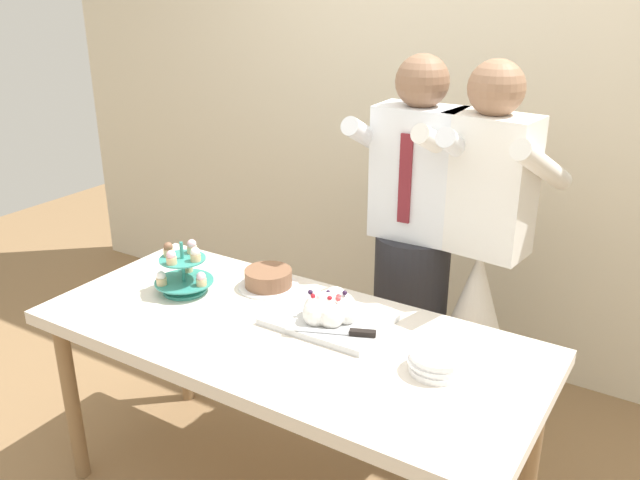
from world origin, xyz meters
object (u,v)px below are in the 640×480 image
main_cake_tray (329,311)px  person_groom (412,273)px  dessert_table (286,348)px  round_cake (268,279)px  person_bride (474,325)px  cupcake_stand (183,272)px  plate_stack (437,362)px

main_cake_tray → person_groom: person_groom is taller
dessert_table → round_cake: size_ratio=7.50×
person_bride → cupcake_stand: bearing=-144.3°
dessert_table → plate_stack: (0.55, 0.03, 0.11)m
person_groom → person_bride: same height
main_cake_tray → person_bride: person_bride is taller
round_cake → person_bride: bearing=34.5°
cupcake_stand → round_cake: 0.33m
main_cake_tray → person_bride: size_ratio=0.26×
dessert_table → cupcake_stand: (-0.51, 0.04, 0.16)m
dessert_table → plate_stack: bearing=3.6°
main_cake_tray → cupcake_stand: bearing=-171.8°
dessert_table → person_groom: bearing=78.6°
person_bride → round_cake: bearing=-145.5°
round_cake → person_bride: person_bride is taller
plate_stack → round_cake: bearing=165.2°
round_cake → person_groom: person_groom is taller
cupcake_stand → main_cake_tray: cupcake_stand is taller
person_bride → person_groom: bearing=178.2°
dessert_table → main_cake_tray: main_cake_tray is taller
dessert_table → round_cake: (-0.25, 0.25, 0.11)m
dessert_table → plate_stack: 0.56m
plate_stack → round_cake: 0.83m
dessert_table → round_cake: 0.37m
main_cake_tray → person_groom: size_ratio=0.26×
cupcake_stand → person_groom: person_groom is taller
cupcake_stand → plate_stack: cupcake_stand is taller
cupcake_stand → person_bride: 1.20m
round_cake → person_groom: (0.40, 0.49, -0.06)m
dessert_table → person_groom: 0.75m
dessert_table → plate_stack: plate_stack is taller
cupcake_stand → person_bride: size_ratio=0.14×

